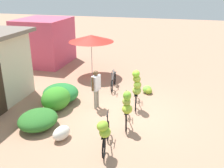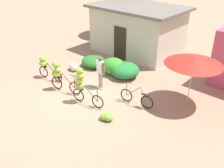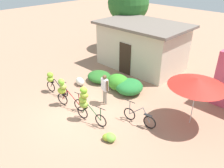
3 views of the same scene
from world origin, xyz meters
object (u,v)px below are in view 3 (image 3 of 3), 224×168
at_px(market_umbrella, 198,82).
at_px(bicycle_center_loaded, 85,102).
at_px(banana_pile_on_ground, 109,137).
at_px(bicycle_leftmost, 53,81).
at_px(bicycle_by_shop, 139,117).
at_px(person_vendor, 105,86).
at_px(building_low, 142,45).
at_px(bicycle_near_pile, 65,91).
at_px(tree_behind_building, 128,3).
at_px(produce_sack, 80,81).

bearing_deg(market_umbrella, bicycle_center_loaded, -138.55).
bearing_deg(banana_pile_on_ground, bicycle_leftmost, 172.76).
height_order(bicycle_by_shop, person_vendor, person_vendor).
bearing_deg(building_low, bicycle_center_loaded, -73.13).
relative_size(bicycle_leftmost, bicycle_by_shop, 0.98).
bearing_deg(person_vendor, bicycle_near_pile, -129.65).
relative_size(bicycle_by_shop, banana_pile_on_ground, 2.57).
relative_size(market_umbrella, banana_pile_on_ground, 3.80).
bearing_deg(banana_pile_on_ground, market_umbrella, 61.70).
height_order(bicycle_near_pile, bicycle_by_shop, bicycle_near_pile).
height_order(bicycle_near_pile, banana_pile_on_ground, bicycle_near_pile).
bearing_deg(banana_pile_on_ground, tree_behind_building, 127.02).
bearing_deg(tree_behind_building, bicycle_near_pile, -68.15).
bearing_deg(bicycle_near_pile, market_umbrella, 30.62).
distance_m(building_low, market_umbrella, 6.56).
relative_size(building_low, bicycle_by_shop, 3.54).
bearing_deg(produce_sack, building_low, 79.70).
bearing_deg(market_umbrella, produce_sack, -169.85).
bearing_deg(bicycle_by_shop, building_low, 126.92).
xyz_separation_m(bicycle_leftmost, bicycle_center_loaded, (3.19, -0.38, 0.25)).
xyz_separation_m(bicycle_leftmost, produce_sack, (0.33, 1.56, -0.47)).
xyz_separation_m(building_low, market_umbrella, (5.49, -3.55, 0.54)).
bearing_deg(building_low, banana_pile_on_ground, -61.65).
relative_size(bicycle_leftmost, bicycle_near_pile, 0.95).
distance_m(market_umbrella, person_vendor, 4.29).
height_order(tree_behind_building, bicycle_leftmost, tree_behind_building).
relative_size(tree_behind_building, bicycle_leftmost, 3.30).
relative_size(produce_sack, person_vendor, 0.44).
distance_m(bicycle_center_loaded, produce_sack, 3.53).
height_order(tree_behind_building, person_vendor, tree_behind_building).
height_order(bicycle_center_loaded, produce_sack, bicycle_center_loaded).
bearing_deg(bicycle_leftmost, bicycle_center_loaded, -6.74).
height_order(bicycle_near_pile, bicycle_center_loaded, bicycle_center_loaded).
relative_size(bicycle_by_shop, person_vendor, 1.01).
height_order(bicycle_near_pile, produce_sack, bicycle_near_pile).
xyz_separation_m(tree_behind_building, banana_pile_on_ground, (6.85, -9.08, -3.47)).
distance_m(building_low, bicycle_center_loaded, 6.95).
bearing_deg(banana_pile_on_ground, bicycle_by_shop, 83.57).
bearing_deg(market_umbrella, bicycle_near_pile, -149.38).
height_order(building_low, produce_sack, building_low).
bearing_deg(bicycle_by_shop, banana_pile_on_ground, -96.43).
bearing_deg(tree_behind_building, person_vendor, -56.76).
height_order(tree_behind_building, bicycle_near_pile, tree_behind_building).
xyz_separation_m(market_umbrella, banana_pile_on_ground, (-1.79, -3.32, -1.89)).
distance_m(tree_behind_building, bicycle_center_loaded, 10.57).
bearing_deg(person_vendor, bicycle_center_loaded, -76.31).
height_order(market_umbrella, bicycle_leftmost, market_umbrella).
bearing_deg(person_vendor, banana_pile_on_ground, -40.94).
distance_m(tree_behind_building, banana_pile_on_ground, 11.89).
relative_size(tree_behind_building, person_vendor, 3.27).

